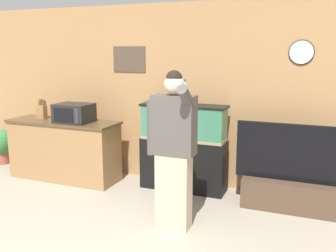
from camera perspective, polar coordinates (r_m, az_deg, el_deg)
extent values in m
cube|color=#A87A4C|center=(5.51, 0.34, 4.79)|extent=(10.00, 0.06, 2.60)
cube|color=#4C3D2D|center=(5.71, -5.93, 10.10)|extent=(0.53, 0.02, 0.38)
cylinder|color=white|center=(5.05, 19.67, 10.53)|extent=(0.29, 0.03, 0.29)
cylinder|color=black|center=(5.06, 19.67, 10.53)|extent=(0.31, 0.01, 0.31)
cube|color=olive|center=(5.92, -15.49, -3.69)|extent=(1.69, 0.54, 0.87)
cube|color=#513A24|center=(5.83, -15.73, 0.61)|extent=(1.73, 0.58, 0.03)
cube|color=black|center=(5.63, -14.11, 1.93)|extent=(0.52, 0.39, 0.27)
cube|color=black|center=(5.49, -15.69, 1.62)|extent=(0.32, 0.01, 0.19)
cube|color=#2D2D33|center=(5.36, -13.74, 1.48)|extent=(0.05, 0.01, 0.22)
cube|color=olive|center=(6.06, -18.71, 2.01)|extent=(0.14, 0.10, 0.21)
cylinder|color=brown|center=(6.08, -19.12, 3.34)|extent=(0.02, 0.02, 0.07)
cylinder|color=brown|center=(6.06, -18.95, 3.49)|extent=(0.02, 0.02, 0.11)
cylinder|color=brown|center=(6.05, -18.76, 3.37)|extent=(0.02, 0.02, 0.08)
cylinder|color=brown|center=(6.03, -18.58, 3.33)|extent=(0.02, 0.02, 0.08)
cylinder|color=brown|center=(6.01, -18.40, 3.39)|extent=(0.02, 0.02, 0.09)
cylinder|color=brown|center=(6.11, -18.88, 3.47)|extent=(0.02, 0.02, 0.09)
cylinder|color=brown|center=(6.09, -18.71, 3.46)|extent=(0.02, 0.02, 0.09)
cylinder|color=brown|center=(6.08, -18.53, 3.50)|extent=(0.02, 0.02, 0.10)
cylinder|color=brown|center=(6.06, -18.34, 3.38)|extent=(0.02, 0.02, 0.07)
cylinder|color=brown|center=(6.04, -18.16, 3.39)|extent=(0.02, 0.02, 0.08)
cube|color=black|center=(5.29, 2.35, -5.89)|extent=(1.20, 0.35, 0.72)
cube|color=#937F5B|center=(5.19, 2.38, -1.87)|extent=(1.16, 0.34, 0.04)
cube|color=#387556|center=(5.15, 2.40, 0.58)|extent=(1.15, 0.34, 0.47)
cube|color=black|center=(5.11, 2.43, 3.13)|extent=(1.20, 0.35, 0.03)
cube|color=#4C3828|center=(4.94, 17.82, -9.91)|extent=(1.11, 0.40, 0.37)
cube|color=black|center=(4.78, 18.20, -3.97)|extent=(1.30, 0.05, 0.69)
cube|color=black|center=(4.81, 18.23, -3.88)|extent=(1.33, 0.01, 0.72)
cube|color=#BCAD89|center=(4.16, 0.88, -9.91)|extent=(0.37, 0.21, 0.84)
cube|color=#4C4742|center=(3.95, 0.91, 0.13)|extent=(0.46, 0.22, 0.63)
sphere|color=beige|center=(3.89, 0.93, 6.39)|extent=(0.21, 0.21, 0.21)
sphere|color=black|center=(3.89, 0.93, 7.24)|extent=(0.17, 0.17, 0.17)
cylinder|color=#4C4742|center=(4.06, -2.41, -0.22)|extent=(0.12, 0.12, 0.60)
cylinder|color=#4C4742|center=(3.71, 2.81, 4.36)|extent=(0.11, 0.33, 0.28)
cylinder|color=white|center=(3.68, 2.72, 5.91)|extent=(0.02, 0.06, 0.11)
cylinder|color=#2856B2|center=(3.66, 2.62, 6.82)|extent=(0.02, 0.03, 0.05)
cylinder|color=brown|center=(7.16, -23.82, -4.42)|extent=(0.22, 0.22, 0.20)
sphere|color=#33753D|center=(7.09, -24.01, -2.19)|extent=(0.43, 0.43, 0.43)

